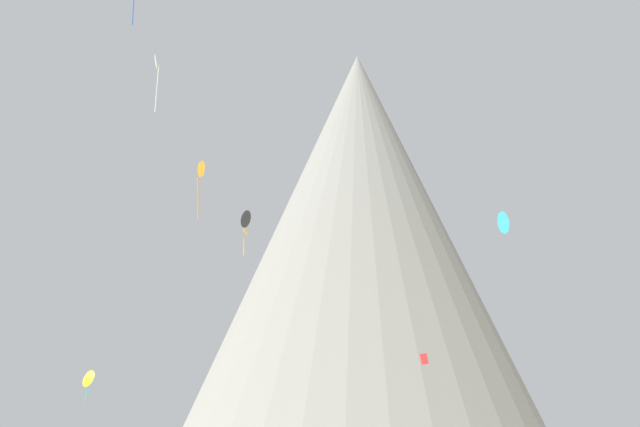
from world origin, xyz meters
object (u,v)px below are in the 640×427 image
object	(u,v)px
kite_white_high	(156,70)
kite_orange_mid	(202,170)
kite_cyan_mid	(505,222)
kite_gold_mid	(244,231)
kite_black_mid	(247,219)
kite_yellow_low	(87,378)
kite_red_low	(424,359)
rock_massif	(378,270)

from	to	relation	value
kite_white_high	kite_orange_mid	size ratio (longest dim) A/B	0.97
kite_cyan_mid	kite_gold_mid	world-z (taller)	kite_gold_mid
kite_black_mid	kite_yellow_low	distance (m)	22.15
kite_red_low	kite_yellow_low	size ratio (longest dim) A/B	0.36
kite_red_low	kite_gold_mid	world-z (taller)	kite_gold_mid
kite_cyan_mid	kite_yellow_low	bearing A→B (deg)	47.60
rock_massif	kite_white_high	distance (m)	68.17
kite_orange_mid	kite_cyan_mid	bearing A→B (deg)	-144.13
rock_massif	kite_gold_mid	world-z (taller)	rock_massif
kite_black_mid	kite_orange_mid	size ratio (longest dim) A/B	0.34
kite_black_mid	kite_cyan_mid	distance (m)	31.18
rock_massif	kite_cyan_mid	xyz separation A→B (m)	(0.32, -71.12, -10.28)
kite_black_mid	kite_gold_mid	xyz separation A→B (m)	(-0.60, 10.31, 1.28)
kite_red_low	kite_orange_mid	xyz separation A→B (m)	(-22.04, -11.90, 15.78)
kite_red_low	kite_white_high	distance (m)	38.64
kite_black_mid	kite_cyan_mid	bearing A→B (deg)	-174.25
kite_black_mid	kite_gold_mid	bearing A→B (deg)	-32.85
kite_orange_mid	rock_massif	bearing A→B (deg)	-50.66
kite_red_low	kite_black_mid	size ratio (longest dim) A/B	0.64
kite_red_low	kite_gold_mid	bearing A→B (deg)	-160.53
kite_black_mid	kite_orange_mid	bearing A→B (deg)	125.57
rock_massif	kite_yellow_low	size ratio (longest dim) A/B	23.20
kite_yellow_low	kite_gold_mid	xyz separation A→B (m)	(14.00, 12.87, 17.75)
kite_white_high	kite_gold_mid	xyz separation A→B (m)	(7.48, 23.75, -9.03)
rock_massif	kite_orange_mid	world-z (taller)	rock_massif
kite_yellow_low	kite_gold_mid	size ratio (longest dim) A/B	0.84
kite_black_mid	kite_gold_mid	size ratio (longest dim) A/B	0.48
kite_red_low	kite_white_high	bearing A→B (deg)	-105.24
rock_massif	kite_black_mid	distance (m)	52.54
kite_black_mid	kite_orange_mid	distance (m)	12.06
rock_massif	kite_orange_mid	xyz separation A→B (m)	(-23.88, -59.69, -2.82)
rock_massif	kite_black_mid	bearing A→B (deg)	-112.61
kite_red_low	kite_cyan_mid	world-z (taller)	kite_cyan_mid
kite_cyan_mid	kite_orange_mid	xyz separation A→B (m)	(-24.20, 11.43, 7.46)
kite_red_low	kite_gold_mid	distance (m)	26.32
rock_massif	kite_cyan_mid	size ratio (longest dim) A/B	41.97
kite_gold_mid	rock_massif	bearing A→B (deg)	163.28
kite_black_mid	kite_yellow_low	xyz separation A→B (m)	(-14.60, -2.56, -16.47)
kite_yellow_low	kite_white_high	xyz separation A→B (m)	(6.52, -10.88, 26.78)
rock_massif	kite_gold_mid	xyz separation A→B (m)	(-20.73, -38.02, -3.09)
rock_massif	kite_white_high	bearing A→B (deg)	-114.55
kite_cyan_mid	kite_orange_mid	distance (m)	27.78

